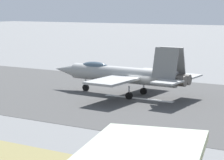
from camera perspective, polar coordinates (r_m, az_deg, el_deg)
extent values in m
plane|color=slate|center=(48.84, 3.39, -2.32)|extent=(400.00, 400.00, 0.00)
cube|color=#444443|center=(48.84, 3.39, -2.31)|extent=(240.00, 26.00, 0.02)
cube|color=white|center=(48.88, 3.29, -2.29)|extent=(8.00, 0.70, 0.00)
cylinder|color=gray|center=(50.33, 1.29, 0.66)|extent=(12.89, 2.21, 1.75)
cone|color=gray|center=(54.80, -5.80, 1.30)|extent=(3.01, 1.59, 1.49)
ellipsoid|color=#3F5160|center=(52.19, -2.12, 1.68)|extent=(3.64, 1.23, 1.10)
cylinder|color=#47423D|center=(46.81, 7.85, -0.06)|extent=(2.24, 1.18, 1.10)
cylinder|color=#47423D|center=(47.80, 8.40, 0.12)|extent=(2.24, 1.18, 1.10)
cube|color=gray|center=(46.75, 0.01, -0.11)|extent=(3.60, 5.69, 0.24)
cube|color=gray|center=(53.01, 4.26, 0.95)|extent=(3.60, 5.69, 0.24)
cube|color=gray|center=(45.13, 6.87, -0.24)|extent=(2.50, 2.88, 0.16)
cube|color=gray|center=(49.46, 9.28, 0.51)|extent=(2.50, 2.88, 0.16)
cube|color=slate|center=(46.67, 6.61, 2.05)|extent=(2.63, 1.04, 3.14)
cube|color=slate|center=(48.29, 7.55, 2.26)|extent=(2.63, 1.04, 3.14)
cylinder|color=silver|center=(53.27, -3.27, -0.61)|extent=(0.18, 0.18, 1.40)
cylinder|color=black|center=(53.32, -3.27, -0.94)|extent=(0.77, 0.33, 0.76)
cylinder|color=silver|center=(48.33, 2.12, -1.59)|extent=(0.18, 0.18, 1.40)
cylinder|color=black|center=(48.39, 2.12, -1.96)|extent=(0.77, 0.33, 0.76)
cylinder|color=silver|center=(51.07, 3.94, -1.03)|extent=(0.18, 0.18, 1.40)
cylinder|color=black|center=(51.13, 3.93, -1.38)|extent=(0.77, 0.33, 0.76)
cone|color=orange|center=(63.21, 1.58, 0.54)|extent=(0.44, 0.44, 0.55)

